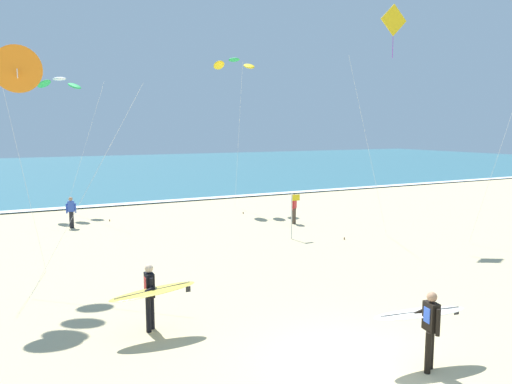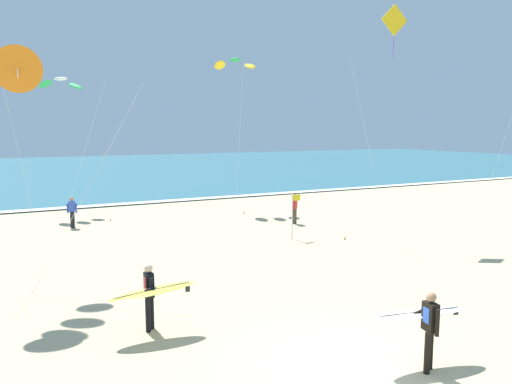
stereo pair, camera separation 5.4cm
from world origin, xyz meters
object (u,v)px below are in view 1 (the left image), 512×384
Objects in this scene: surfer_trailing at (426,320)px; kite_arc_ivory_mid at (60,83)px; kite_diamond_golden_high at (392,27)px; surfer_lead at (151,292)px; lifeguard_flag at (293,212)px; kite_delta_amber_near at (18,70)px; bystander_red_top at (294,209)px; bystander_blue_top at (71,212)px; kite_arc_emerald_far at (234,64)px.

surfer_trailing is 25.52m from kite_arc_ivory_mid.
kite_diamond_golden_high is at bearing -47.69° from kite_arc_ivory_mid.
lifeguard_flag is at bearing 40.81° from surfer_lead.
kite_diamond_golden_high is at bearing 7.08° from kite_delta_amber_near.
kite_delta_amber_near is at bearing -153.96° from bystander_red_top.
surfer_trailing is 1.42× the size of bystander_blue_top.
lifeguard_flag is (8.70, -7.22, 0.45)m from bystander_blue_top.
bystander_blue_top is 0.76× the size of lifeguard_flag.
kite_arc_ivory_mid is at bearing 132.31° from kite_diamond_golden_high.
lifeguard_flag reaches higher than surfer_lead.
bystander_blue_top is (-10.10, -2.17, -8.16)m from kite_arc_emerald_far.
kite_arc_emerald_far is 5.86× the size of bystander_red_top.
surfer_trailing is 12.39m from kite_delta_amber_near.
kite_diamond_golden_high is (2.87, -10.78, 0.57)m from kite_arc_emerald_far.
surfer_lead is 1.33× the size of bystander_blue_top.
kite_arc_ivory_mid is 10.40m from kite_arc_emerald_far.
kite_arc_ivory_mid is 5.04× the size of bystander_blue_top.
kite_arc_emerald_far is at bearing 12.15° from bystander_blue_top.
surfer_lead is 16.44m from kite_diamond_golden_high.
surfer_lead is at bearing -135.12° from bystander_red_top.
lifeguard_flag is at bearing 161.98° from kite_diamond_golden_high.
surfer_trailing is at bearing -42.83° from surfer_lead.
bystander_blue_top is 11.32m from lifeguard_flag.
bystander_red_top is 1.00× the size of bystander_blue_top.
kite_delta_amber_near is (-7.21, 8.38, 5.61)m from surfer_trailing.
kite_arc_emerald_far is 4.44× the size of lifeguard_flag.
bystander_red_top is at bearing 117.81° from kite_diamond_golden_high.
kite_arc_emerald_far is at bearing 104.93° from kite_diamond_golden_high.
kite_delta_amber_near is at bearing -172.92° from kite_diamond_golden_high.
bystander_red_top is 11.42m from bystander_blue_top.
bystander_red_top is at bearing -42.56° from kite_arc_ivory_mid.
bystander_blue_top is at bearing 104.47° from surfer_trailing.
surfer_lead reaches higher than bystander_blue_top.
surfer_trailing reaches higher than bystander_blue_top.
kite_arc_ivory_mid is 16.41m from lifeguard_flag.
surfer_lead is 0.26× the size of kite_arc_ivory_mid.
kite_diamond_golden_high is 17.85m from bystander_blue_top.
surfer_lead is 0.20× the size of kite_diamond_golden_high.
bystander_blue_top is (2.33, 10.51, -5.84)m from kite_delta_amber_near.
kite_arc_emerald_far reaches higher than lifeguard_flag.
surfer_trailing is 0.21× the size of kite_diamond_golden_high.
kite_delta_amber_near is 12.24m from bystander_blue_top.
surfer_trailing is at bearing -79.26° from kite_arc_ivory_mid.
surfer_lead is 1.33× the size of bystander_red_top.
bystander_blue_top is (-12.97, 8.61, -8.73)m from kite_diamond_golden_high.
kite_arc_emerald_far reaches higher than surfer_lead.
kite_arc_emerald_far reaches higher than surfer_trailing.
kite_arc_ivory_mid reaches higher than bystander_blue_top.
surfer_lead is 7.36m from kite_delta_amber_near.
surfer_trailing is at bearing -103.93° from kite_arc_emerald_far.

